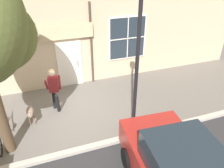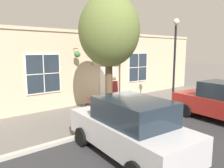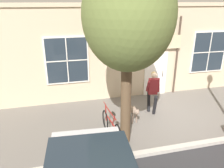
% 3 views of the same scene
% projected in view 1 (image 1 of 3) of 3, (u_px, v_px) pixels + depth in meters
% --- Properties ---
extents(ground_plane, '(90.00, 90.00, 0.00)m').
position_uv_depth(ground_plane, '(75.00, 112.00, 8.45)').
color(ground_plane, '#66605B').
extents(storefront_facade, '(0.95, 18.00, 4.24)m').
position_uv_depth(storefront_facade, '(60.00, 40.00, 9.28)').
color(storefront_facade, '#C6B293').
rests_on(storefront_facade, ground_plane).
extents(pedestrian_walking, '(0.73, 0.60, 1.77)m').
position_uv_depth(pedestrian_walking, '(54.00, 86.00, 8.07)').
color(pedestrian_walking, black).
rests_on(pedestrian_walking, ground_plane).
extents(dog_on_leash, '(1.01, 0.28, 0.68)m').
position_uv_depth(dog_on_leash, '(30.00, 112.00, 7.71)').
color(dog_on_leash, '#7F6B5B').
rests_on(dog_on_leash, ground_plane).
extents(street_lamp, '(0.32, 0.32, 4.71)m').
position_uv_depth(street_lamp, '(138.00, 47.00, 5.92)').
color(street_lamp, black).
rests_on(street_lamp, ground_plane).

